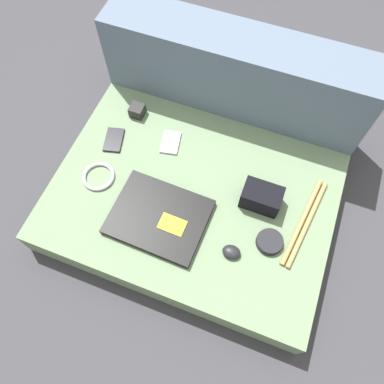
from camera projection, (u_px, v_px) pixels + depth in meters
ground_plane at (192, 210)px, 1.48m from camera, size 8.00×8.00×0.00m
couch_seat at (192, 202)px, 1.41m from camera, size 1.01×0.74×0.14m
couch_backrest at (235, 84)px, 1.47m from camera, size 1.01×0.20×0.45m
laptop at (159, 217)px, 1.30m from camera, size 0.33×0.27×0.03m
computer_mouse at (231, 252)px, 1.24m from camera, size 0.06×0.05×0.03m
speaker_puck at (270, 242)px, 1.26m from camera, size 0.09×0.09×0.02m
phone_silver at (114, 140)px, 1.45m from camera, size 0.09×0.12×0.01m
phone_black at (171, 142)px, 1.45m from camera, size 0.09×0.11×0.01m
camera_pouch at (261, 197)px, 1.30m from camera, size 0.14×0.09×0.08m
charger_brick at (137, 111)px, 1.49m from camera, size 0.05×0.05×0.05m
cable_coil at (98, 176)px, 1.38m from camera, size 0.12×0.12×0.01m
drumstick_pair at (305, 222)px, 1.30m from camera, size 0.09×0.36×0.02m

